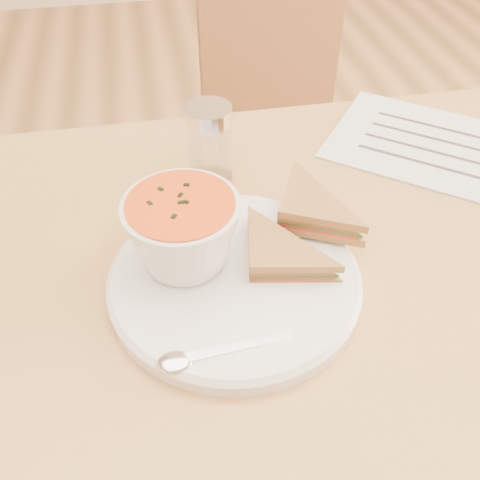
{
  "coord_description": "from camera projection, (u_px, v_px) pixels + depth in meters",
  "views": [
    {
      "loc": [
        -0.18,
        -0.41,
        1.2
      ],
      "look_at": [
        -0.1,
        0.0,
        0.8
      ],
      "focal_mm": 40.0,
      "sensor_mm": 36.0,
      "label": 1
    }
  ],
  "objects": [
    {
      "name": "sandwich_half_a",
      "position": [
        249.0,
        277.0,
        0.57
      ],
      "size": [
        0.12,
        0.12,
        0.03
      ],
      "primitive_type": null,
      "rotation": [
        0.0,
        0.0,
        -0.18
      ],
      "color": "#B68440",
      "rests_on": "plate"
    },
    {
      "name": "condiment_shaker",
      "position": [
        210.0,
        144.0,
        0.71
      ],
      "size": [
        0.07,
        0.07,
        0.11
      ],
      "primitive_type": null,
      "rotation": [
        0.0,
        0.0,
        0.11
      ],
      "color": "silver",
      "rests_on": "dining_table"
    },
    {
      "name": "plate",
      "position": [
        235.0,
        280.0,
        0.6
      ],
      "size": [
        0.33,
        0.33,
        0.02
      ],
      "primitive_type": null,
      "rotation": [
        0.0,
        0.0,
        0.18
      ],
      "color": "white",
      "rests_on": "dining_table"
    },
    {
      "name": "paper_menu",
      "position": [
        433.0,
        146.0,
        0.8
      ],
      "size": [
        0.36,
        0.35,
        0.0
      ],
      "primitive_type": null,
      "rotation": [
        0.0,
        0.0,
        -0.66
      ],
      "color": "silver",
      "rests_on": "dining_table"
    },
    {
      "name": "chair_far",
      "position": [
        287.0,
        170.0,
        1.35
      ],
      "size": [
        0.38,
        0.38,
        0.79
      ],
      "primitive_type": null,
      "rotation": [
        0.0,
        0.0,
        3.24
      ],
      "color": "brown",
      "rests_on": "floor"
    },
    {
      "name": "spoon",
      "position": [
        227.0,
        350.0,
        0.51
      ],
      "size": [
        0.18,
        0.05,
        0.01
      ],
      "primitive_type": null,
      "rotation": [
        0.0,
        0.0,
        0.09
      ],
      "color": "silver",
      "rests_on": "plate"
    },
    {
      "name": "sandwich_half_b",
      "position": [
        277.0,
        222.0,
        0.61
      ],
      "size": [
        0.14,
        0.14,
        0.03
      ],
      "primitive_type": null,
      "rotation": [
        0.0,
        0.0,
        -0.45
      ],
      "color": "#B68440",
      "rests_on": "plate"
    },
    {
      "name": "soup_bowl",
      "position": [
        183.0,
        235.0,
        0.57
      ],
      "size": [
        0.13,
        0.13,
        0.09
      ],
      "primitive_type": null,
      "rotation": [
        0.0,
        0.0,
        0.05
      ],
      "color": "white",
      "rests_on": "plate"
    },
    {
      "name": "dining_table",
      "position": [
        300.0,
        416.0,
        0.89
      ],
      "size": [
        1.0,
        0.7,
        0.75
      ],
      "primitive_type": null,
      "color": "olive",
      "rests_on": "floor"
    }
  ]
}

